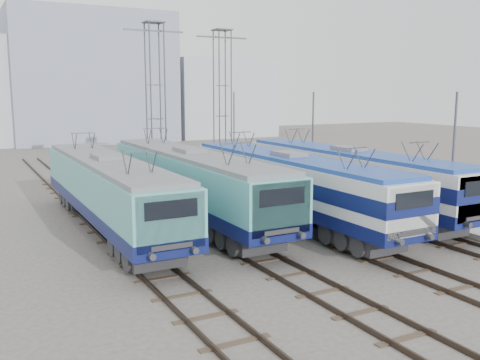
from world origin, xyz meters
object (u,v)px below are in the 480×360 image
object	(u,v)px
locomotive_center_right	(290,181)
mast_front	(453,162)
mast_mid	(313,143)
mast_rear	(234,132)
catenary_tower_east	(222,96)
locomotive_center_left	(192,180)
locomotive_far_left	(109,188)
catenary_tower_west	(156,97)
locomotive_far_right	(350,174)

from	to	relation	value
locomotive_center_right	mast_front	xyz separation A→B (m)	(6.35, -5.05, 1.22)
mast_mid	mast_rear	distance (m)	12.00
catenary_tower_east	locomotive_center_right	bearing A→B (deg)	-104.08
locomotive_center_left	locomotive_center_right	xyz separation A→B (m)	(4.50, -2.77, -0.03)
mast_front	mast_rear	world-z (taller)	same
locomotive_far_left	mast_mid	bearing A→B (deg)	15.47
catenary_tower_west	catenary_tower_east	distance (m)	6.80
catenary_tower_west	catenary_tower_east	world-z (taller)	same
locomotive_far_right	locomotive_center_right	bearing A→B (deg)	-172.36
locomotive_center_left	locomotive_center_right	size ratio (longest dim) A/B	1.04
locomotive_center_left	mast_mid	distance (m)	11.69
locomotive_far_left	catenary_tower_east	distance (m)	19.95
locomotive_far_right	mast_mid	xyz separation A→B (m)	(1.85, 6.34, 1.21)
catenary_tower_west	mast_mid	bearing A→B (deg)	-42.93
locomotive_center_right	mast_front	world-z (taller)	mast_front
locomotive_center_left	mast_rear	world-z (taller)	mast_rear
catenary_tower_east	mast_front	distance (m)	22.32
catenary_tower_west	locomotive_far_right	bearing A→B (deg)	-64.80
mast_rear	catenary_tower_east	bearing A→B (deg)	-136.40
catenary_tower_west	locomotive_center_left	bearing A→B (deg)	-100.47
locomotive_center_left	locomotive_center_right	distance (m)	5.28
locomotive_center_right	mast_front	distance (m)	8.21
locomotive_center_right	locomotive_far_right	bearing A→B (deg)	7.64
locomotive_far_right	mast_rear	distance (m)	18.48
locomotive_far_left	locomotive_center_left	distance (m)	4.50
locomotive_center_right	catenary_tower_east	xyz separation A→B (m)	(4.25, 16.95, 4.36)
locomotive_center_right	locomotive_far_right	distance (m)	4.54
locomotive_center_right	catenary_tower_west	world-z (taller)	catenary_tower_west
locomotive_far_right	catenary_tower_west	xyz separation A→B (m)	(-6.75, 14.34, 4.36)
mast_mid	mast_rear	bearing A→B (deg)	90.00
mast_mid	locomotive_center_right	bearing A→B (deg)	-132.42
locomotive_center_right	mast_mid	bearing A→B (deg)	47.58
locomotive_far_right	mast_mid	size ratio (longest dim) A/B	2.56
locomotive_center_right	mast_rear	distance (m)	20.02
mast_mid	locomotive_far_left	bearing A→B (deg)	-164.53
locomotive_center_right	locomotive_far_right	xyz separation A→B (m)	(4.50, 0.60, 0.00)
locomotive_far_left	mast_rear	distance (m)	22.39
catenary_tower_east	mast_mid	xyz separation A→B (m)	(2.10, -10.00, -3.14)
locomotive_center_left	catenary_tower_west	world-z (taller)	catenary_tower_west
locomotive_center_left	catenary_tower_east	bearing A→B (deg)	58.32
locomotive_center_left	locomotive_far_right	xyz separation A→B (m)	(9.00, -2.16, -0.03)
mast_mid	mast_rear	xyz separation A→B (m)	(0.00, 12.00, 0.00)
catenary_tower_west	mast_mid	size ratio (longest dim) A/B	1.71
catenary_tower_east	mast_rear	distance (m)	4.28
mast_front	catenary_tower_west	bearing A→B (deg)	113.27
mast_front	catenary_tower_east	bearing A→B (deg)	95.45
locomotive_center_right	mast_mid	distance (m)	9.49
locomotive_center_left	mast_rear	size ratio (longest dim) A/B	2.66
locomotive_center_left	locomotive_center_right	world-z (taller)	locomotive_center_left
locomotive_far_left	mast_rear	xyz separation A→B (m)	(15.35, 16.25, 1.24)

